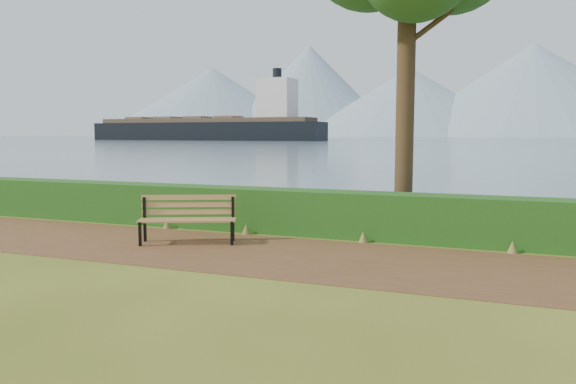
% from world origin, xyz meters
% --- Properties ---
extents(ground, '(140.00, 140.00, 0.00)m').
position_xyz_m(ground, '(0.00, 0.00, 0.00)').
color(ground, '#4C5719').
rests_on(ground, ground).
extents(path, '(40.00, 3.40, 0.01)m').
position_xyz_m(path, '(0.00, 0.30, 0.01)').
color(path, '#52321C').
rests_on(path, ground).
extents(hedge, '(32.00, 0.85, 1.00)m').
position_xyz_m(hedge, '(0.00, 2.60, 0.50)').
color(hedge, '#174313').
rests_on(hedge, ground).
extents(water, '(700.00, 510.00, 0.00)m').
position_xyz_m(water, '(0.00, 260.00, 0.01)').
color(water, '#485E73').
rests_on(water, ground).
extents(mountains, '(585.00, 190.00, 70.00)m').
position_xyz_m(mountains, '(-9.17, 406.05, 27.70)').
color(mountains, '#7A92A3').
rests_on(mountains, ground).
extents(bench, '(2.04, 1.32, 0.99)m').
position_xyz_m(bench, '(-1.81, 0.74, 0.57)').
color(bench, black).
rests_on(bench, ground).
extents(cargo_ship, '(78.19, 13.87, 23.66)m').
position_xyz_m(cargo_ship, '(-81.99, 148.08, 3.53)').
color(cargo_ship, black).
rests_on(cargo_ship, ground).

